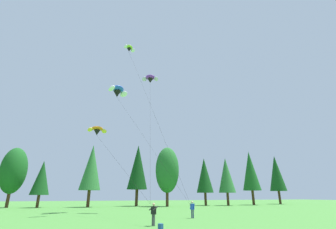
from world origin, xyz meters
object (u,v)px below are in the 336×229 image
(kite_flyer_near, at_px, (154,212))
(parafoil_kite_mid_lime_white, at_px, (129,49))
(parafoil_kite_low_blue_white, at_px, (118,91))
(kite_flyer_mid, at_px, (192,208))
(parafoil_kite_far_orange, at_px, (97,131))
(parafoil_kite_high_purple, at_px, (150,79))
(backpack, at_px, (161,227))

(kite_flyer_near, distance_m, parafoil_kite_mid_lime_white, 26.10)
(parafoil_kite_low_blue_white, bearing_deg, kite_flyer_mid, -61.10)
(kite_flyer_near, xyz_separation_m, parafoil_kite_mid_lime_white, (-0.70, 12.64, 22.83))
(kite_flyer_near, relative_size, parafoil_kite_far_orange, 0.08)
(parafoil_kite_high_purple, xyz_separation_m, backpack, (-3.89, -18.76, -21.01))
(kite_flyer_mid, xyz_separation_m, parafoil_kite_low_blue_white, (-7.15, 12.95, 17.88))
(backpack, bearing_deg, parafoil_kite_mid_lime_white, -20.60)
(kite_flyer_near, bearing_deg, parafoil_kite_high_purple, 77.17)
(kite_flyer_near, xyz_separation_m, parafoil_kite_high_purple, (3.75, 16.46, 20.21))
(backpack, bearing_deg, kite_flyer_near, -26.17)
(parafoil_kite_mid_lime_white, xyz_separation_m, parafoil_kite_low_blue_white, (-0.68, 5.52, -4.96))
(kite_flyer_near, bearing_deg, parafoil_kite_low_blue_white, 94.34)
(kite_flyer_near, height_order, parafoil_kite_mid_lime_white, parafoil_kite_mid_lime_white)
(kite_flyer_near, relative_size, parafoil_kite_low_blue_white, 0.09)
(backpack, bearing_deg, kite_flyer_mid, -60.91)
(parafoil_kite_mid_lime_white, xyz_separation_m, backpack, (0.56, -14.94, -23.62))
(kite_flyer_mid, height_order, parafoil_kite_mid_lime_white, parafoil_kite_mid_lime_white)
(kite_flyer_mid, bearing_deg, parafoil_kite_high_purple, 100.20)
(kite_flyer_near, distance_m, parafoil_kite_far_orange, 22.54)
(parafoil_kite_low_blue_white, bearing_deg, parafoil_kite_far_orange, 158.43)
(kite_flyer_mid, xyz_separation_m, parafoil_kite_far_orange, (-9.80, 14.00, 11.10))
(parafoil_kite_mid_lime_white, distance_m, parafoil_kite_low_blue_white, 7.46)
(parafoil_kite_far_orange, distance_m, backpack, 24.89)
(kite_flyer_near, xyz_separation_m, kite_flyer_mid, (5.77, 5.21, -0.01))
(parafoil_kite_low_blue_white, xyz_separation_m, backpack, (1.24, -20.47, -18.67))
(parafoil_kite_high_purple, distance_m, parafoil_kite_far_orange, 12.30)
(kite_flyer_near, height_order, parafoil_kite_low_blue_white, parafoil_kite_low_blue_white)
(kite_flyer_near, bearing_deg, parafoil_kite_far_orange, 101.85)
(kite_flyer_near, relative_size, kite_flyer_mid, 1.00)
(kite_flyer_near, bearing_deg, backpack, -93.43)
(parafoil_kite_mid_lime_white, height_order, parafoil_kite_low_blue_white, parafoil_kite_mid_lime_white)
(parafoil_kite_far_orange, bearing_deg, kite_flyer_mid, -55.00)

